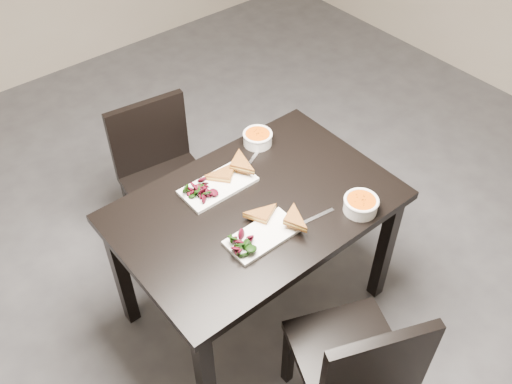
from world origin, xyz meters
TOP-DOWN VIEW (x-y plane):
  - ground at (0.00, 0.00)m, footprint 5.00×5.00m
  - table at (-0.23, -0.26)m, footprint 1.20×0.80m
  - chair_near at (-0.31, -0.98)m, footprint 0.55×0.55m
  - chair_far at (-0.29, 0.45)m, footprint 0.47×0.47m
  - plate_near at (-0.33, -0.42)m, footprint 0.31×0.15m
  - sandwich_near at (-0.26, -0.41)m, footprint 0.19×0.17m
  - salad_near at (-0.43, -0.42)m, footprint 0.10×0.09m
  - soup_bowl_near at (0.09, -0.57)m, footprint 0.15×0.15m
  - cutlery_near at (-0.08, -0.48)m, footprint 0.18×0.04m
  - plate_far at (-0.29, -0.07)m, footprint 0.33×0.17m
  - sandwich_far at (-0.23, -0.09)m, footprint 0.21×0.20m
  - salad_far at (-0.39, -0.07)m, footprint 0.10×0.09m
  - soup_bowl_far at (0.04, 0.05)m, footprint 0.14×0.14m
  - cutlery_far at (-0.07, -0.03)m, footprint 0.17×0.09m

SIDE VIEW (x-z plane):
  - ground at x=0.00m, z-range 0.00..0.00m
  - chair_near at x=-0.31m, z-range 0.06..0.91m
  - chair_far at x=-0.29m, z-range 0.06..0.91m
  - table at x=-0.23m, z-range 0.28..1.03m
  - cutlery_near at x=-0.08m, z-range 0.75..0.75m
  - cutlery_far at x=-0.07m, z-range 0.75..0.75m
  - plate_near at x=-0.33m, z-range 0.75..0.77m
  - plate_far at x=-0.29m, z-range 0.75..0.77m
  - salad_near at x=-0.43m, z-range 0.77..0.81m
  - soup_bowl_far at x=0.04m, z-range 0.75..0.82m
  - soup_bowl_near at x=0.09m, z-range 0.75..0.82m
  - salad_far at x=-0.39m, z-range 0.77..0.81m
  - sandwich_near at x=-0.26m, z-range 0.77..0.81m
  - sandwich_far at x=-0.23m, z-range 0.77..0.82m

